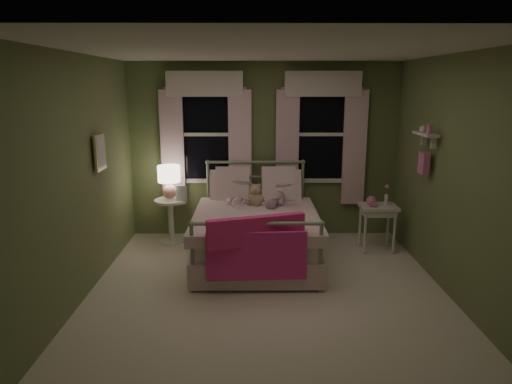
{
  "coord_description": "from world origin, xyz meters",
  "views": [
    {
      "loc": [
        -0.17,
        -4.7,
        2.28
      ],
      "look_at": [
        -0.12,
        0.69,
        1.0
      ],
      "focal_mm": 32.0,
      "sensor_mm": 36.0,
      "label": 1
    }
  ],
  "objects_px": {
    "table_lamp": "(169,179)",
    "child_right": "(276,181)",
    "bed": "(256,231)",
    "teddy_bear": "(256,196)",
    "child_left": "(235,181)",
    "nightstand_right": "(378,212)",
    "nightstand_left": "(171,215)"
  },
  "relations": [
    {
      "from": "child_left",
      "to": "teddy_bear",
      "type": "distance_m",
      "value": 0.37
    },
    {
      "from": "child_left",
      "to": "nightstand_left",
      "type": "distance_m",
      "value": 1.13
    },
    {
      "from": "child_left",
      "to": "nightstand_left",
      "type": "xyz_separation_m",
      "value": [
        -0.96,
        0.24,
        -0.56
      ]
    },
    {
      "from": "bed",
      "to": "nightstand_right",
      "type": "height_order",
      "value": "bed"
    },
    {
      "from": "bed",
      "to": "teddy_bear",
      "type": "distance_m",
      "value": 0.49
    },
    {
      "from": "child_right",
      "to": "teddy_bear",
      "type": "bearing_deg",
      "value": 46.14
    },
    {
      "from": "bed",
      "to": "child_left",
      "type": "bearing_deg",
      "value": 123.6
    },
    {
      "from": "bed",
      "to": "nightstand_right",
      "type": "bearing_deg",
      "value": 10.61
    },
    {
      "from": "child_right",
      "to": "nightstand_left",
      "type": "relative_size",
      "value": 1.23
    },
    {
      "from": "table_lamp",
      "to": "child_right",
      "type": "bearing_deg",
      "value": -9.02
    },
    {
      "from": "teddy_bear",
      "to": "child_left",
      "type": "bearing_deg",
      "value": 150.5
    },
    {
      "from": "child_right",
      "to": "nightstand_right",
      "type": "distance_m",
      "value": 1.48
    },
    {
      "from": "child_left",
      "to": "nightstand_left",
      "type": "relative_size",
      "value": 1.26
    },
    {
      "from": "child_left",
      "to": "bed",
      "type": "bearing_deg",
      "value": 113.72
    },
    {
      "from": "bed",
      "to": "nightstand_right",
      "type": "relative_size",
      "value": 3.18
    },
    {
      "from": "child_left",
      "to": "nightstand_left",
      "type": "height_order",
      "value": "child_left"
    },
    {
      "from": "table_lamp",
      "to": "teddy_bear",
      "type": "bearing_deg",
      "value": -17.89
    },
    {
      "from": "child_right",
      "to": "teddy_bear",
      "type": "distance_m",
      "value": 0.37
    },
    {
      "from": "child_left",
      "to": "nightstand_right",
      "type": "height_order",
      "value": "child_left"
    },
    {
      "from": "child_right",
      "to": "bed",
      "type": "bearing_deg",
      "value": 73.04
    },
    {
      "from": "bed",
      "to": "nightstand_left",
      "type": "distance_m",
      "value": 1.4
    },
    {
      "from": "child_left",
      "to": "teddy_bear",
      "type": "height_order",
      "value": "child_left"
    },
    {
      "from": "bed",
      "to": "child_right",
      "type": "bearing_deg",
      "value": 56.4
    },
    {
      "from": "child_left",
      "to": "child_right",
      "type": "relative_size",
      "value": 1.02
    },
    {
      "from": "nightstand_right",
      "to": "teddy_bear",
      "type": "bearing_deg",
      "value": -178.18
    },
    {
      "from": "teddy_bear",
      "to": "nightstand_right",
      "type": "relative_size",
      "value": 0.51
    },
    {
      "from": "teddy_bear",
      "to": "nightstand_right",
      "type": "distance_m",
      "value": 1.71
    },
    {
      "from": "child_left",
      "to": "table_lamp",
      "type": "bearing_deg",
      "value": -24.01
    },
    {
      "from": "nightstand_right",
      "to": "table_lamp",
      "type": "bearing_deg",
      "value": 173.27
    },
    {
      "from": "child_right",
      "to": "nightstand_left",
      "type": "height_order",
      "value": "child_right"
    },
    {
      "from": "teddy_bear",
      "to": "table_lamp",
      "type": "bearing_deg",
      "value": 162.11
    },
    {
      "from": "bed",
      "to": "teddy_bear",
      "type": "xyz_separation_m",
      "value": [
        -0.0,
        0.26,
        0.41
      ]
    }
  ]
}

